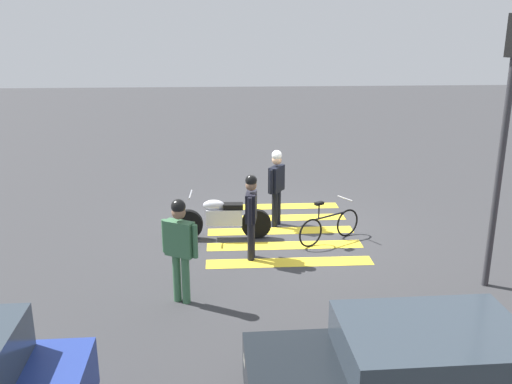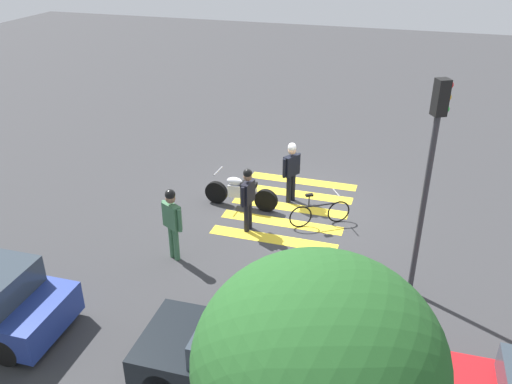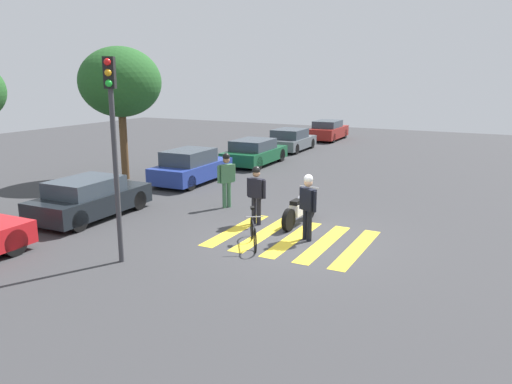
# 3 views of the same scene
# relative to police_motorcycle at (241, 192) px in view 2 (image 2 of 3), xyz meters

# --- Properties ---
(ground_plane) EXTENTS (60.00, 60.00, 0.00)m
(ground_plane) POSITION_rel_police_motorcycle_xyz_m (-1.35, -0.37, -0.47)
(ground_plane) COLOR #38383A
(police_motorcycle) EXTENTS (2.20, 0.62, 1.05)m
(police_motorcycle) POSITION_rel_police_motorcycle_xyz_m (0.00, 0.00, 0.00)
(police_motorcycle) COLOR black
(police_motorcycle) RESTS_ON ground_plane
(leaning_bicycle) EXTENTS (1.49, 0.96, 0.98)m
(leaning_bicycle) POSITION_rel_police_motorcycle_xyz_m (-2.35, 0.35, -0.10)
(leaning_bicycle) COLOR black
(leaning_bicycle) RESTS_ON ground_plane
(officer_on_foot) EXTENTS (0.26, 0.67, 1.79)m
(officer_on_foot) POSITION_rel_police_motorcycle_xyz_m (-0.59, 1.17, 0.57)
(officer_on_foot) COLOR black
(officer_on_foot) RESTS_ON ground_plane
(officer_by_motorcycle) EXTENTS (0.43, 0.60, 1.84)m
(officer_by_motorcycle) POSITION_rel_police_motorcycle_xyz_m (-1.28, -0.76, 0.61)
(officer_by_motorcycle) COLOR black
(officer_by_motorcycle) RESTS_ON ground_plane
(pedestrian_bystander) EXTENTS (0.62, 0.42, 1.88)m
(pedestrian_bystander) POSITION_rel_police_motorcycle_xyz_m (0.72, 2.97, 0.63)
(pedestrian_bystander) COLOR #3F724C
(pedestrian_bystander) RESTS_ON ground_plane
(crosswalk_stripes) EXTENTS (3.39, 4.05, 0.01)m
(crosswalk_stripes) POSITION_rel_police_motorcycle_xyz_m (-1.35, -0.37, -0.46)
(crosswalk_stripes) COLOR yellow
(crosswalk_stripes) RESTS_ON ground_plane
(car_black_suv) EXTENTS (4.02, 1.84, 1.28)m
(car_black_suv) POSITION_rel_police_motorcycle_xyz_m (-2.31, 6.22, 0.15)
(car_black_suv) COLOR black
(car_black_suv) RESTS_ON ground_plane
(traffic_light_pole) EXTENTS (0.36, 0.33, 4.83)m
(traffic_light_pole) POSITION_rel_police_motorcycle_xyz_m (-4.87, 2.65, 2.73)
(traffic_light_pole) COLOR #38383D
(traffic_light_pole) RESTS_ON ground_plane
(street_tree_mid) EXTENTS (2.25, 2.25, 4.90)m
(street_tree_mid) POSITION_rel_police_motorcycle_xyz_m (-3.89, 9.34, 3.41)
(street_tree_mid) COLOR brown
(street_tree_mid) RESTS_ON ground_plane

